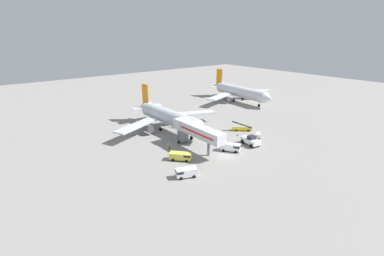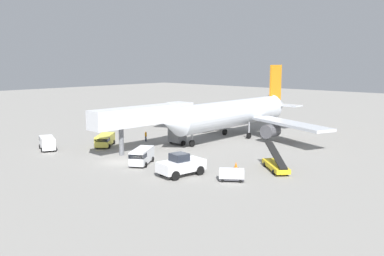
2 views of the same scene
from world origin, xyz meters
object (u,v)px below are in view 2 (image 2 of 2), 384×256
object	(u,v)px
jet_bridge	(149,117)
ground_crew_worker_foreground	(146,136)
airplane_at_gate	(235,113)
baggage_cart_outer_right	(232,174)
service_van_far_center	(142,156)
pushback_tug	(181,165)
service_van_far_left	(105,140)
service_van_mid_left	(47,142)
safety_cone_alpha	(236,165)
belt_loader_truck	(276,165)

from	to	relation	value
jet_bridge	ground_crew_worker_foreground	distance (m)	8.05
airplane_at_gate	jet_bridge	xyz separation A→B (m)	(-3.12, -17.34, 0.77)
airplane_at_gate	ground_crew_worker_foreground	bearing A→B (deg)	-123.31
baggage_cart_outer_right	airplane_at_gate	bearing A→B (deg)	126.24
baggage_cart_outer_right	service_van_far_center	bearing A→B (deg)	-171.77
jet_bridge	pushback_tug	world-z (taller)	jet_bridge
service_van_far_left	ground_crew_worker_foreground	xyz separation A→B (m)	(1.47, 7.26, -0.16)
jet_bridge	service_van_far_left	world-z (taller)	jet_bridge
pushback_tug	baggage_cart_outer_right	xyz separation A→B (m)	(5.84, 2.18, -0.48)
service_van_mid_left	baggage_cart_outer_right	world-z (taller)	service_van_mid_left
airplane_at_gate	safety_cone_alpha	world-z (taller)	airplane_at_gate
pushback_tug	belt_loader_truck	world-z (taller)	belt_loader_truck
ground_crew_worker_foreground	jet_bridge	bearing A→B (deg)	-35.82
belt_loader_truck	baggage_cart_outer_right	world-z (taller)	belt_loader_truck
belt_loader_truck	service_van_far_center	bearing A→B (deg)	-147.28
service_van_mid_left	service_van_far_center	bearing A→B (deg)	12.25
pushback_tug	belt_loader_truck	bearing A→B (deg)	53.68
service_van_far_left	safety_cone_alpha	bearing A→B (deg)	8.18
service_van_far_left	service_van_mid_left	world-z (taller)	service_van_mid_left
belt_loader_truck	ground_crew_worker_foreground	world-z (taller)	belt_loader_truck
airplane_at_gate	service_van_far_center	size ratio (longest dim) A/B	6.92
service_van_far_center	ground_crew_worker_foreground	xyz separation A→B (m)	(-11.78, 10.88, -0.25)
baggage_cart_outer_right	ground_crew_worker_foreground	xyz separation A→B (m)	(-25.05, 8.97, 0.14)
jet_bridge	airplane_at_gate	bearing A→B (deg)	79.80
airplane_at_gate	safety_cone_alpha	size ratio (longest dim) A/B	47.83
airplane_at_gate	ground_crew_worker_foreground	world-z (taller)	airplane_at_gate
service_van_mid_left	safety_cone_alpha	bearing A→B (deg)	21.32
safety_cone_alpha	pushback_tug	bearing A→B (deg)	-110.11
service_van_far_left	service_van_mid_left	distance (m)	8.61
service_van_far_left	safety_cone_alpha	distance (m)	23.58
service_van_far_center	service_van_mid_left	distance (m)	17.99
service_van_far_center	service_van_mid_left	bearing A→B (deg)	-167.75
pushback_tug	safety_cone_alpha	distance (m)	7.76
pushback_tug	service_van_mid_left	xyz separation A→B (m)	(-25.01, -3.56, -0.12)
jet_bridge	service_van_far_left	bearing A→B (deg)	-155.64
airplane_at_gate	safety_cone_alpha	distance (m)	21.98
airplane_at_gate	belt_loader_truck	xyz separation A→B (m)	(17.49, -14.90, -3.51)
jet_bridge	pushback_tug	size ratio (longest dim) A/B	3.01
service_van_far_center	safety_cone_alpha	bearing A→B (deg)	34.70
jet_bridge	pushback_tug	bearing A→B (deg)	-27.56
airplane_at_gate	belt_loader_truck	world-z (taller)	airplane_at_gate
airplane_at_gate	service_van_far_left	world-z (taller)	airplane_at_gate
service_van_mid_left	ground_crew_worker_foreground	size ratio (longest dim) A/B	2.81
service_van_mid_left	baggage_cart_outer_right	bearing A→B (deg)	10.53
service_van_far_left	service_van_far_center	bearing A→B (deg)	-15.29
airplane_at_gate	service_van_far_center	distance (m)	24.56
service_van_far_center	ground_crew_worker_foreground	bearing A→B (deg)	137.26
service_van_mid_left	safety_cone_alpha	xyz separation A→B (m)	(27.66, 10.79, -0.76)
airplane_at_gate	pushback_tug	bearing A→B (deg)	-66.80
pushback_tug	belt_loader_truck	distance (m)	11.85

